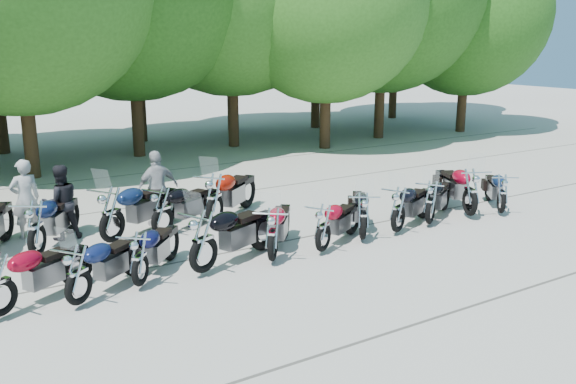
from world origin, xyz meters
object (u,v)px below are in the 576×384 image
motorcycle_13 (111,213)px  motorcycle_10 (502,192)px  motorcycle_2 (139,257)px  motorcycle_3 (203,240)px  motorcycle_5 (323,226)px  motorcycle_6 (363,215)px  motorcycle_7 (399,208)px  motorcycle_1 (78,273)px  motorcycle_9 (471,191)px  motorcycle_15 (214,197)px  motorcycle_14 (162,210)px  rider_3 (25,199)px  rider_1 (61,202)px  motorcycle_12 (36,227)px  motorcycle_8 (431,201)px  motorcycle_4 (273,233)px  rider_2 (158,188)px

motorcycle_13 → motorcycle_10: bearing=-138.5°
motorcycle_10 → motorcycle_2: bearing=37.3°
motorcycle_2 → motorcycle_3: bearing=-139.8°
motorcycle_3 → motorcycle_5: (2.57, -0.18, -0.11)m
motorcycle_6 → motorcycle_7: 1.00m
motorcycle_1 → motorcycle_9: motorcycle_9 is taller
motorcycle_15 → motorcycle_3: bearing=112.8°
motorcycle_6 → motorcycle_2: bearing=33.7°
motorcycle_7 → motorcycle_14: motorcycle_14 is taller
rider_3 → motorcycle_5: bearing=130.6°
motorcycle_13 → motorcycle_7: bearing=-146.0°
motorcycle_2 → motorcycle_5: size_ratio=0.99×
rider_1 → rider_3: size_ratio=0.94×
motorcycle_14 → motorcycle_15: size_ratio=0.89×
motorcycle_12 → rider_3: size_ratio=1.36×
motorcycle_5 → motorcycle_7: 2.18m
motorcycle_8 → motorcycle_12: bearing=41.1°
motorcycle_12 → rider_1: rider_1 is taller
motorcycle_14 → motorcycle_15: motorcycle_15 is taller
motorcycle_13 → rider_1: bearing=7.0°
motorcycle_3 → motorcycle_6: 3.75m
motorcycle_2 → motorcycle_4: size_ratio=0.92×
motorcycle_6 → motorcycle_7: motorcycle_7 is taller
motorcycle_1 → rider_2: size_ratio=1.18×
motorcycle_10 → rider_3: 11.27m
motorcycle_7 → rider_3: bearing=34.4°
motorcycle_7 → motorcycle_10: size_ratio=1.05×
motorcycle_3 → motorcycle_9: bearing=-112.2°
motorcycle_8 → motorcycle_13: (-6.76, 2.57, 0.10)m
motorcycle_5 → motorcycle_10: same height
motorcycle_2 → motorcycle_9: bearing=-138.0°
rider_1 → motorcycle_2: bearing=96.8°
motorcycle_7 → rider_1: rider_1 is taller
motorcycle_8 → motorcycle_2: bearing=58.0°
motorcycle_9 → motorcycle_14: motorcycle_9 is taller
motorcycle_4 → motorcycle_9: size_ratio=0.90×
motorcycle_10 → motorcycle_15: 7.13m
rider_1 → motorcycle_13: bearing=126.4°
motorcycle_1 → motorcycle_7: motorcycle_7 is taller
motorcycle_5 → motorcycle_14: motorcycle_14 is taller
motorcycle_6 → motorcycle_12: (-6.21, 2.55, 0.06)m
motorcycle_4 → motorcycle_10: size_ratio=1.07×
motorcycle_8 → rider_1: size_ratio=1.30×
motorcycle_2 → motorcycle_14: 2.88m
motorcycle_7 → motorcycle_3: bearing=64.8°
motorcycle_2 → motorcycle_5: (3.77, -0.22, 0.01)m
motorcycle_4 → motorcycle_5: bearing=-143.5°
motorcycle_13 → rider_1: size_ratio=1.53×
motorcycle_4 → motorcycle_12: (-3.88, 2.67, 0.05)m
motorcycle_12 → motorcycle_2: bearing=150.4°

